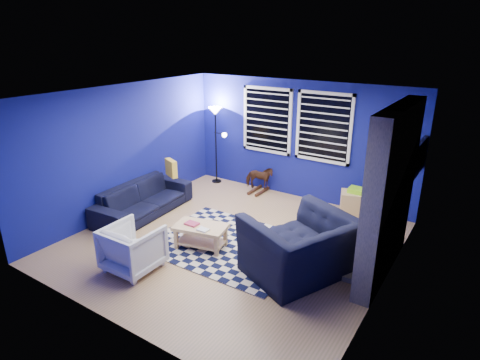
# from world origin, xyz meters

# --- Properties ---
(floor) EXTENTS (5.00, 5.00, 0.00)m
(floor) POSITION_xyz_m (0.00, 0.00, 0.00)
(floor) COLOR tan
(floor) RESTS_ON ground
(ceiling) EXTENTS (5.00, 5.00, 0.00)m
(ceiling) POSITION_xyz_m (0.00, 0.00, 2.50)
(ceiling) COLOR white
(ceiling) RESTS_ON wall_back
(wall_back) EXTENTS (5.00, 0.00, 5.00)m
(wall_back) POSITION_xyz_m (0.00, 2.50, 1.25)
(wall_back) COLOR navy
(wall_back) RESTS_ON floor
(wall_left) EXTENTS (0.00, 5.00, 5.00)m
(wall_left) POSITION_xyz_m (-2.50, 0.00, 1.25)
(wall_left) COLOR navy
(wall_left) RESTS_ON floor
(wall_right) EXTENTS (0.00, 5.00, 5.00)m
(wall_right) POSITION_xyz_m (2.50, 0.00, 1.25)
(wall_right) COLOR navy
(wall_right) RESTS_ON floor
(fireplace) EXTENTS (0.65, 2.00, 2.50)m
(fireplace) POSITION_xyz_m (2.36, 0.50, 1.20)
(fireplace) COLOR gray
(fireplace) RESTS_ON floor
(window_left) EXTENTS (1.17, 0.06, 1.42)m
(window_left) POSITION_xyz_m (-0.75, 2.46, 1.60)
(window_left) COLOR black
(window_left) RESTS_ON wall_back
(window_right) EXTENTS (1.17, 0.06, 1.42)m
(window_right) POSITION_xyz_m (0.55, 2.46, 1.60)
(window_right) COLOR black
(window_right) RESTS_ON wall_back
(tv) EXTENTS (0.07, 1.00, 0.58)m
(tv) POSITION_xyz_m (2.45, 2.00, 1.40)
(tv) COLOR black
(tv) RESTS_ON wall_right
(rug) EXTENTS (2.52, 2.03, 0.02)m
(rug) POSITION_xyz_m (0.01, -0.10, 0.01)
(rug) COLOR black
(rug) RESTS_ON floor
(sofa) EXTENTS (2.17, 0.96, 0.62)m
(sofa) POSITION_xyz_m (-2.10, -0.01, 0.31)
(sofa) COLOR black
(sofa) RESTS_ON floor
(armchair_big) EXTENTS (1.82, 1.73, 0.93)m
(armchair_big) POSITION_xyz_m (1.39, -0.30, 0.47)
(armchair_big) COLOR black
(armchair_big) RESTS_ON floor
(armchair_bent) EXTENTS (0.77, 0.79, 0.71)m
(armchair_bent) POSITION_xyz_m (-0.77, -1.50, 0.35)
(armchair_bent) COLOR gray
(armchair_bent) RESTS_ON floor
(rocking_horse) EXTENTS (0.49, 0.69, 0.53)m
(rocking_horse) POSITION_xyz_m (-0.79, 2.25, 0.34)
(rocking_horse) COLOR #422A15
(rocking_horse) RESTS_ON floor
(coffee_table) EXTENTS (0.94, 0.68, 0.43)m
(coffee_table) POSITION_xyz_m (-0.32, -0.45, 0.30)
(coffee_table) COLOR tan
(coffee_table) RESTS_ON rug
(cabinet) EXTENTS (0.70, 0.58, 0.59)m
(cabinet) POSITION_xyz_m (1.45, 2.16, 0.26)
(cabinet) COLOR tan
(cabinet) RESTS_ON floor
(floor_lamp) EXTENTS (0.49, 0.30, 1.80)m
(floor_lamp) POSITION_xyz_m (-1.96, 2.25, 1.47)
(floor_lamp) COLOR black
(floor_lamp) RESTS_ON floor
(throw_pillow) EXTENTS (0.38, 0.25, 0.35)m
(throw_pillow) POSITION_xyz_m (-1.95, 0.67, 0.79)
(throw_pillow) COLOR gold
(throw_pillow) RESTS_ON sofa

